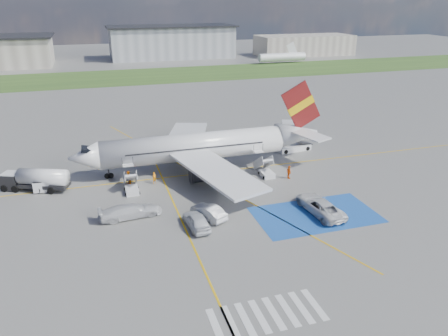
% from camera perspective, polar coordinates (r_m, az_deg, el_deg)
% --- Properties ---
extents(ground, '(400.00, 400.00, 0.00)m').
position_cam_1_polar(ground, '(51.10, -0.24, -5.68)').
color(ground, '#60605E').
rests_on(ground, ground).
extents(grass_strip, '(400.00, 30.00, 0.01)m').
position_cam_1_polar(grass_strip, '(141.04, -11.77, 11.61)').
color(grass_strip, '#2D4C1E').
rests_on(grass_strip, ground).
extents(taxiway_line_main, '(120.00, 0.20, 0.01)m').
position_cam_1_polar(taxiway_line_main, '(61.62, -3.48, -0.77)').
color(taxiway_line_main, gold).
rests_on(taxiway_line_main, ground).
extents(taxiway_line_cross, '(0.20, 60.00, 0.01)m').
position_cam_1_polar(taxiway_line_cross, '(41.65, -2.88, -12.63)').
color(taxiway_line_cross, gold).
rests_on(taxiway_line_cross, ground).
extents(taxiway_line_diag, '(20.71, 56.45, 0.01)m').
position_cam_1_polar(taxiway_line_diag, '(61.62, -3.48, -0.77)').
color(taxiway_line_diag, gold).
rests_on(taxiway_line_diag, ground).
extents(staging_box, '(14.00, 8.00, 0.01)m').
position_cam_1_polar(staging_box, '(51.40, 11.88, -6.00)').
color(staging_box, '#1A4CA0').
rests_on(staging_box, ground).
extents(crosswalk, '(9.00, 4.00, 0.01)m').
position_cam_1_polar(crosswalk, '(36.41, 5.60, -18.54)').
color(crosswalk, silver).
rests_on(crosswalk, ground).
extents(terminal_centre, '(48.00, 18.00, 12.00)m').
position_cam_1_polar(terminal_centre, '(182.35, -6.83, 15.98)').
color(terminal_centre, gray).
rests_on(terminal_centre, ground).
extents(terminal_east, '(40.00, 16.00, 8.00)m').
position_cam_1_polar(terminal_east, '(193.78, 10.42, 15.51)').
color(terminal_east, gray).
rests_on(terminal_east, ground).
extents(airliner, '(36.81, 32.95, 11.92)m').
position_cam_1_polar(airliner, '(62.60, -2.65, 2.92)').
color(airliner, silver).
rests_on(airliner, ground).
extents(airstairs_fwd, '(1.90, 5.20, 3.60)m').
position_cam_1_polar(airstairs_fwd, '(57.05, -12.00, -2.45)').
color(airstairs_fwd, silver).
rests_on(airstairs_fwd, ground).
extents(airstairs_aft, '(1.90, 5.20, 3.60)m').
position_cam_1_polar(airstairs_aft, '(61.09, 5.48, -0.41)').
color(airstairs_aft, silver).
rests_on(airstairs_aft, ground).
extents(fuel_tanker, '(8.71, 5.49, 2.92)m').
position_cam_1_polar(fuel_tanker, '(61.04, -23.36, -1.58)').
color(fuel_tanker, black).
rests_on(fuel_tanker, ground).
extents(gpu_cart, '(2.00, 1.38, 1.59)m').
position_cam_1_polar(gpu_cart, '(60.29, -22.71, -2.29)').
color(gpu_cart, silver).
rests_on(gpu_cart, ground).
extents(belt_loader, '(5.99, 2.69, 1.75)m').
position_cam_1_polar(belt_loader, '(71.62, 9.18, 2.60)').
color(belt_loader, silver).
rests_on(belt_loader, ground).
extents(car_silver_a, '(2.45, 5.14, 1.70)m').
position_cam_1_polar(car_silver_a, '(47.43, -3.62, -6.86)').
color(car_silver_a, silver).
rests_on(car_silver_a, ground).
extents(car_silver_b, '(3.53, 5.03, 1.57)m').
position_cam_1_polar(car_silver_b, '(49.30, -2.02, -5.74)').
color(car_silver_b, '#B1B4B9').
rests_on(car_silver_b, ground).
extents(van_white_a, '(3.14, 6.08, 2.21)m').
position_cam_1_polar(van_white_a, '(51.61, 12.41, -4.56)').
color(van_white_a, silver).
rests_on(van_white_a, ground).
extents(van_white_b, '(5.48, 2.65, 2.08)m').
position_cam_1_polar(van_white_b, '(50.46, -12.17, -5.25)').
color(van_white_b, silver).
rests_on(van_white_b, ground).
extents(crew_fwd, '(0.70, 0.63, 1.60)m').
position_cam_1_polar(crew_fwd, '(58.89, -9.08, -1.27)').
color(crew_fwd, orange).
rests_on(crew_fwd, ground).
extents(crew_nose, '(0.95, 1.10, 1.95)m').
position_cam_1_polar(crew_nose, '(58.97, -12.35, -1.29)').
color(crew_nose, orange).
rests_on(crew_nose, ground).
extents(crew_aft, '(0.52, 1.12, 1.86)m').
position_cam_1_polar(crew_aft, '(60.30, 8.47, -0.54)').
color(crew_aft, '#DC580B').
rests_on(crew_aft, ground).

